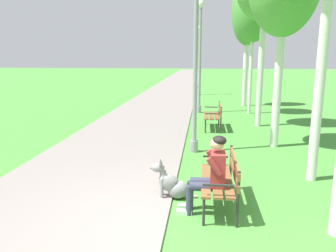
{
  "coord_description": "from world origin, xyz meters",
  "views": [
    {
      "loc": [
        0.28,
        -4.25,
        2.43
      ],
      "look_at": [
        -0.49,
        2.93,
        0.9
      ],
      "focal_mm": 35.72,
      "sensor_mm": 36.0,
      "label": 1
    }
  ],
  "objects_px": {
    "park_bench_near": "(223,176)",
    "dog_grey": "(172,184)",
    "birch_tree_sixth": "(248,13)",
    "park_bench_mid": "(215,114)",
    "lamp_post_near": "(196,58)",
    "birch_tree_fifth": "(254,11)",
    "lamp_post_mid": "(200,56)",
    "lamp_post_far": "(200,59)",
    "person_seated_on_near_bench": "(210,172)"
  },
  "relations": [
    {
      "from": "park_bench_near",
      "to": "dog_grey",
      "type": "height_order",
      "value": "park_bench_near"
    },
    {
      "from": "birch_tree_fifth",
      "to": "birch_tree_sixth",
      "type": "relative_size",
      "value": 0.91
    },
    {
      "from": "lamp_post_near",
      "to": "lamp_post_mid",
      "type": "relative_size",
      "value": 0.99
    },
    {
      "from": "lamp_post_near",
      "to": "birch_tree_sixth",
      "type": "bearing_deg",
      "value": 75.25
    },
    {
      "from": "park_bench_mid",
      "to": "lamp_post_near",
      "type": "bearing_deg",
      "value": -101.74
    },
    {
      "from": "birch_tree_fifth",
      "to": "birch_tree_sixth",
      "type": "bearing_deg",
      "value": 88.98
    },
    {
      "from": "birch_tree_sixth",
      "to": "park_bench_near",
      "type": "bearing_deg",
      "value": -98.15
    },
    {
      "from": "person_seated_on_near_bench",
      "to": "lamp_post_near",
      "type": "distance_m",
      "value": 3.8
    },
    {
      "from": "dog_grey",
      "to": "birch_tree_fifth",
      "type": "relative_size",
      "value": 0.15
    },
    {
      "from": "park_bench_near",
      "to": "lamp_post_mid",
      "type": "bearing_deg",
      "value": 93.28
    },
    {
      "from": "birch_tree_sixth",
      "to": "person_seated_on_near_bench",
      "type": "bearing_deg",
      "value": -98.96
    },
    {
      "from": "person_seated_on_near_bench",
      "to": "lamp_post_mid",
      "type": "xyz_separation_m",
      "value": [
        -0.32,
        9.43,
        1.71
      ]
    },
    {
      "from": "park_bench_near",
      "to": "birch_tree_fifth",
      "type": "height_order",
      "value": "birch_tree_fifth"
    },
    {
      "from": "lamp_post_far",
      "to": "birch_tree_sixth",
      "type": "distance_m",
      "value": 5.44
    },
    {
      "from": "park_bench_near",
      "to": "lamp_post_mid",
      "type": "relative_size",
      "value": 0.32
    },
    {
      "from": "birch_tree_fifth",
      "to": "birch_tree_sixth",
      "type": "distance_m",
      "value": 2.23
    },
    {
      "from": "person_seated_on_near_bench",
      "to": "lamp_post_mid",
      "type": "relative_size",
      "value": 0.27
    },
    {
      "from": "park_bench_near",
      "to": "birch_tree_sixth",
      "type": "bearing_deg",
      "value": 81.85
    },
    {
      "from": "park_bench_near",
      "to": "birch_tree_fifth",
      "type": "xyz_separation_m",
      "value": [
        1.6,
        9.21,
        3.67
      ]
    },
    {
      "from": "lamp_post_far",
      "to": "park_bench_mid",
      "type": "bearing_deg",
      "value": -86.2
    },
    {
      "from": "birch_tree_fifth",
      "to": "park_bench_mid",
      "type": "bearing_deg",
      "value": -115.69
    },
    {
      "from": "park_bench_mid",
      "to": "birch_tree_fifth",
      "type": "relative_size",
      "value": 0.27
    },
    {
      "from": "park_bench_mid",
      "to": "lamp_post_near",
      "type": "distance_m",
      "value": 3.46
    },
    {
      "from": "park_bench_mid",
      "to": "dog_grey",
      "type": "xyz_separation_m",
      "value": [
        -0.89,
        -5.77,
        -0.25
      ]
    },
    {
      "from": "park_bench_near",
      "to": "lamp_post_far",
      "type": "relative_size",
      "value": 0.35
    },
    {
      "from": "dog_grey",
      "to": "lamp_post_far",
      "type": "height_order",
      "value": "lamp_post_far"
    },
    {
      "from": "park_bench_near",
      "to": "dog_grey",
      "type": "xyz_separation_m",
      "value": [
        -0.84,
        0.2,
        -0.25
      ]
    },
    {
      "from": "lamp_post_mid",
      "to": "birch_tree_sixth",
      "type": "bearing_deg",
      "value": 46.41
    },
    {
      "from": "person_seated_on_near_bench",
      "to": "lamp_post_near",
      "type": "relative_size",
      "value": 0.27
    },
    {
      "from": "person_seated_on_near_bench",
      "to": "park_bench_near",
      "type": "bearing_deg",
      "value": 52.55
    },
    {
      "from": "lamp_post_mid",
      "to": "birch_tree_sixth",
      "type": "xyz_separation_m",
      "value": [
        2.16,
        2.27,
        1.99
      ]
    },
    {
      "from": "park_bench_near",
      "to": "birch_tree_fifth",
      "type": "distance_m",
      "value": 10.04
    },
    {
      "from": "park_bench_mid",
      "to": "birch_tree_sixth",
      "type": "relative_size",
      "value": 0.25
    },
    {
      "from": "dog_grey",
      "to": "birch_tree_fifth",
      "type": "height_order",
      "value": "birch_tree_fifth"
    },
    {
      "from": "park_bench_near",
      "to": "lamp_post_far",
      "type": "bearing_deg",
      "value": 92.22
    },
    {
      "from": "park_bench_mid",
      "to": "lamp_post_far",
      "type": "bearing_deg",
      "value": 93.8
    },
    {
      "from": "park_bench_mid",
      "to": "birch_tree_fifth",
      "type": "height_order",
      "value": "birch_tree_fifth"
    },
    {
      "from": "park_bench_near",
      "to": "lamp_post_near",
      "type": "xyz_separation_m",
      "value": [
        -0.55,
        3.11,
        1.86
      ]
    },
    {
      "from": "dog_grey",
      "to": "person_seated_on_near_bench",
      "type": "bearing_deg",
      "value": -36.57
    },
    {
      "from": "dog_grey",
      "to": "birch_tree_sixth",
      "type": "relative_size",
      "value": 0.14
    },
    {
      "from": "lamp_post_mid",
      "to": "lamp_post_near",
      "type": "bearing_deg",
      "value": -90.26
    },
    {
      "from": "birch_tree_sixth",
      "to": "dog_grey",
      "type": "bearing_deg",
      "value": -102.46
    },
    {
      "from": "lamp_post_near",
      "to": "lamp_post_far",
      "type": "relative_size",
      "value": 1.08
    },
    {
      "from": "park_bench_near",
      "to": "birch_tree_sixth",
      "type": "height_order",
      "value": "birch_tree_sixth"
    },
    {
      "from": "birch_tree_sixth",
      "to": "lamp_post_mid",
      "type": "bearing_deg",
      "value": -133.59
    },
    {
      "from": "lamp_post_far",
      "to": "birch_tree_fifth",
      "type": "xyz_separation_m",
      "value": [
        2.21,
        -6.67,
        1.98
      ]
    },
    {
      "from": "park_bench_near",
      "to": "person_seated_on_near_bench",
      "type": "distance_m",
      "value": 0.38
    },
    {
      "from": "lamp_post_near",
      "to": "birch_tree_sixth",
      "type": "height_order",
      "value": "birch_tree_sixth"
    },
    {
      "from": "person_seated_on_near_bench",
      "to": "park_bench_mid",
      "type": "bearing_deg",
      "value": 87.71
    },
    {
      "from": "person_seated_on_near_bench",
      "to": "birch_tree_fifth",
      "type": "xyz_separation_m",
      "value": [
        1.8,
        9.48,
        3.5
      ]
    }
  ]
}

